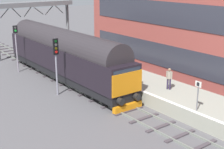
{
  "coord_description": "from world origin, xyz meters",
  "views": [
    {
      "loc": [
        -13.89,
        -18.69,
        9.25
      ],
      "look_at": [
        0.2,
        -0.13,
        2.14
      ],
      "focal_mm": 52.67,
      "sensor_mm": 36.0,
      "label": 1
    }
  ],
  "objects": [
    {
      "name": "ground_plane",
      "position": [
        0.0,
        0.0,
        0.0
      ],
      "size": [
        140.0,
        140.0,
        0.0
      ],
      "primitive_type": "plane",
      "color": "#5A575B",
      "rests_on": "ground"
    },
    {
      "name": "waiting_passenger",
      "position": [
        3.55,
        -2.75,
        1.99
      ],
      "size": [
        0.42,
        0.5,
        1.64
      ],
      "rotation": [
        0.0,
        0.0,
        1.84
      ],
      "color": "#2E2540",
      "rests_on": "station_platform"
    },
    {
      "name": "signal_post_mid",
      "position": [
        -2.39,
        3.64,
        2.99
      ],
      "size": [
        0.44,
        0.22,
        4.59
      ],
      "color": "gray",
      "rests_on": "ground"
    },
    {
      "name": "station_platform",
      "position": [
        3.6,
        0.0,
        0.5
      ],
      "size": [
        4.0,
        44.0,
        1.01
      ],
      "color": "#9FA090",
      "rests_on": "ground"
    },
    {
      "name": "track_main",
      "position": [
        0.0,
        0.0,
        0.06
      ],
      "size": [
        2.5,
        60.0,
        0.15
      ],
      "color": "gray",
      "rests_on": "ground"
    },
    {
      "name": "overhead_footbridge",
      "position": [
        2.05,
        17.34,
        5.6
      ],
      "size": [
        9.3,
        2.0,
        6.29
      ],
      "color": "slate",
      "rests_on": "ground"
    },
    {
      "name": "diesel_locomotive",
      "position": [
        0.0,
        6.68,
        2.48
      ],
      "size": [
        2.74,
        18.08,
        4.68
      ],
      "color": "black",
      "rests_on": "ground"
    },
    {
      "name": "platform_number_sign",
      "position": [
        1.99,
        -6.62,
        2.3
      ],
      "size": [
        0.1,
        0.44,
        1.94
      ],
      "color": "slate",
      "rests_on": "station_platform"
    },
    {
      "name": "signal_post_far",
      "position": [
        -2.39,
        11.79,
        2.86
      ],
      "size": [
        0.44,
        0.22,
        4.61
      ],
      "color": "gray",
      "rests_on": "ground"
    }
  ]
}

